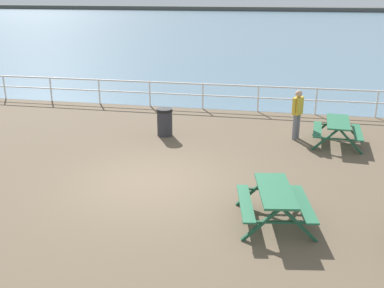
# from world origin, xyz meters

# --- Properties ---
(ground_plane) EXTENTS (30.00, 24.00, 0.20)m
(ground_plane) POSITION_xyz_m (0.00, 0.00, -0.10)
(ground_plane) COLOR brown
(sea_band) EXTENTS (142.00, 90.00, 0.01)m
(sea_band) POSITION_xyz_m (0.00, 52.75, 0.00)
(sea_band) COLOR slate
(sea_band) RESTS_ON ground
(distant_shoreline) EXTENTS (142.00, 6.00, 1.80)m
(distant_shoreline) POSITION_xyz_m (0.00, 95.75, 0.00)
(distant_shoreline) COLOR #4C4C47
(distant_shoreline) RESTS_ON ground
(seaward_railing) EXTENTS (23.07, 0.07, 1.08)m
(seaward_railing) POSITION_xyz_m (-0.00, 7.75, 0.76)
(seaward_railing) COLOR white
(seaward_railing) RESTS_ON ground
(picnic_table_near_left) EXTENTS (1.65, 1.90, 0.80)m
(picnic_table_near_left) POSITION_xyz_m (5.06, 4.14, 0.58)
(picnic_table_near_left) COLOR #286B47
(picnic_table_near_left) RESTS_ON ground
(picnic_table_far_left) EXTENTS (1.80, 2.03, 0.80)m
(picnic_table_far_left) POSITION_xyz_m (3.21, -1.51, 0.58)
(picnic_table_far_left) COLOR #286B47
(picnic_table_far_left) RESTS_ON ground
(visitor) EXTENTS (0.37, 0.45, 1.66)m
(visitor) POSITION_xyz_m (3.77, 4.44, 0.95)
(visitor) COLOR slate
(visitor) RESTS_ON ground
(litter_bin) EXTENTS (0.55, 0.55, 0.95)m
(litter_bin) POSITION_xyz_m (-0.64, 3.92, 0.48)
(litter_bin) COLOR #2D2D33
(litter_bin) RESTS_ON ground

